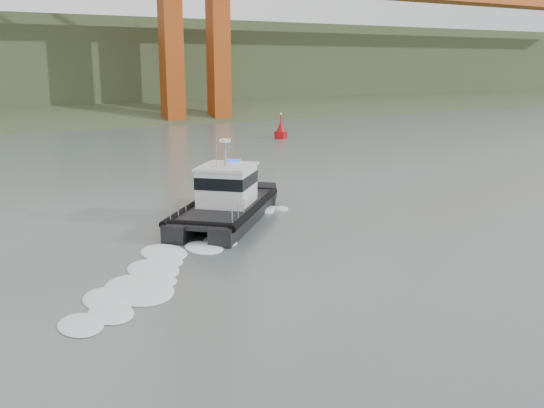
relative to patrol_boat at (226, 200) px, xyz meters
The scene contains 4 objects.
ground 15.77m from the patrol_boat, 84.93° to the right, with size 400.00×400.00×0.00m, color slate.
headlands 110.00m from the patrol_boat, 89.28° to the left, with size 500.00×105.36×27.12m.
patrol_boat is the anchor object (origin of this frame).
nav_buoy 40.98m from the patrol_boat, 54.72° to the left, with size 1.62×1.62×3.38m.
Camera 1 is at (-16.44, -16.00, 9.14)m, focal length 40.00 mm.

